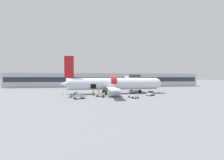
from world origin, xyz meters
The scene contains 16 objects.
ground_plane centered at (0.00, 0.00, 0.00)m, with size 500.00×500.00×0.00m, color slate.
terminal_strip centered at (0.00, 41.88, 3.87)m, with size 108.34×13.35×7.73m.
jet_bridge_stub centered at (6.44, 10.40, 4.56)m, with size 3.90×10.35×6.39m.
airplane centered at (-2.15, 4.26, 3.18)m, with size 33.67×28.06×12.16m.
baggage_tug_lead centered at (8.62, -1.80, 0.58)m, with size 2.95×3.04×1.33m.
baggage_tug_mid centered at (2.19, -5.53, 0.71)m, with size 2.56×3.00×1.67m.
baggage_cart_loading centered at (-6.21, -2.20, 0.52)m, with size 3.46×2.31×1.12m.
baggage_cart_queued centered at (-11.79, -5.26, 0.58)m, with size 3.71×2.60×1.22m.
ground_crew_loader_a centered at (-6.63, 0.86, 0.95)m, with size 0.62×0.44×1.80m.
ground_crew_loader_b centered at (-2.92, 0.41, 0.89)m, with size 0.59×0.48×1.69m.
ground_crew_driver centered at (-8.27, 0.15, 0.96)m, with size 0.59×0.59×1.83m.
suitcase_on_tarmac_upright centered at (-5.67, -4.44, 0.32)m, with size 0.53×0.42×0.75m.
safety_cone_nose centered at (14.12, 3.88, 0.36)m, with size 0.61×0.61×0.76m.
safety_cone_engine_left centered at (-3.02, -9.89, 0.29)m, with size 0.53×0.53×0.62m.
safety_cone_wingtip centered at (-0.48, -2.55, 0.32)m, with size 0.57×0.57×0.69m.
safety_cone_tail centered at (-17.68, 3.13, 0.35)m, with size 0.45×0.45×0.75m.
Camera 1 is at (-8.33, -40.49, 5.37)m, focal length 22.00 mm.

